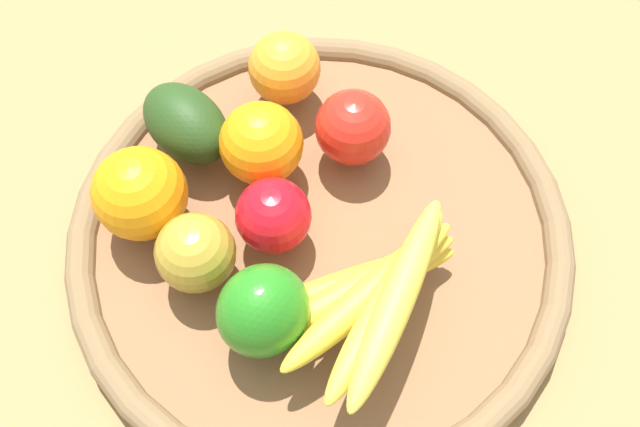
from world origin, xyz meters
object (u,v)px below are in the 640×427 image
at_px(bell_pepper, 263,311).
at_px(apple_1, 196,253).
at_px(avocado, 186,123).
at_px(orange_0, 140,194).
at_px(banana_bunch, 372,293).
at_px(orange_1, 261,143).
at_px(apple_2, 274,217).
at_px(orange_2, 285,68).
at_px(apple_0, 353,127).

bearing_deg(bell_pepper, apple_1, -78.89).
bearing_deg(avocado, orange_0, 146.61).
relative_size(banana_bunch, orange_1, 2.47).
height_order(banana_bunch, avocado, banana_bunch).
distance_m(orange_0, avocado, 0.08).
height_order(apple_2, orange_0, orange_0).
bearing_deg(apple_1, avocado, -3.79).
xyz_separation_m(apple_2, banana_bunch, (-0.09, -0.06, 0.01)).
distance_m(banana_bunch, apple_1, 0.15).
distance_m(avocado, apple_1, 0.13).
height_order(orange_1, bell_pepper, bell_pepper).
bearing_deg(avocado, banana_bunch, -148.50).
xyz_separation_m(banana_bunch, apple_1, (0.07, 0.13, -0.00)).
bearing_deg(bell_pepper, apple_2, -129.18).
bearing_deg(bell_pepper, orange_2, -128.54).
distance_m(orange_2, bell_pepper, 0.25).
bearing_deg(orange_0, orange_2, -52.64).
bearing_deg(orange_1, apple_0, -89.21).
relative_size(avocado, bell_pepper, 1.10).
bearing_deg(banana_bunch, orange_1, 20.57).
xyz_separation_m(apple_0, apple_1, (-0.09, 0.16, -0.00)).
bearing_deg(apple_1, orange_1, -38.13).
xyz_separation_m(orange_1, bell_pepper, (-0.16, 0.03, 0.00)).
relative_size(apple_0, orange_2, 1.00).
distance_m(banana_bunch, bell_pepper, 0.09).
distance_m(apple_0, orange_0, 0.20).
bearing_deg(orange_1, orange_2, -24.42).
bearing_deg(apple_2, apple_1, 105.49).
relative_size(orange_0, apple_1, 1.21).
height_order(banana_bunch, bell_pepper, bell_pepper).
height_order(apple_0, avocado, apple_0).
xyz_separation_m(apple_2, bell_pepper, (-0.08, 0.02, 0.01)).
bearing_deg(apple_2, avocado, 27.82).
relative_size(banana_bunch, apple_1, 2.79).
relative_size(orange_2, orange_0, 0.86).
xyz_separation_m(apple_2, orange_1, (0.07, -0.00, 0.01)).
height_order(apple_2, orange_2, orange_2).
xyz_separation_m(banana_bunch, orange_0, (0.13, 0.17, 0.00)).
height_order(apple_2, banana_bunch, banana_bunch).
bearing_deg(apple_0, banana_bunch, 171.33).
height_order(apple_0, orange_1, orange_1).
xyz_separation_m(avocado, orange_1, (-0.04, -0.06, 0.01)).
bearing_deg(orange_2, bell_pepper, 164.96).
height_order(orange_0, orange_1, orange_0).
bearing_deg(bell_pepper, banana_bunch, 154.76).
relative_size(orange_0, avocado, 0.86).
bearing_deg(orange_0, orange_1, -74.88).
xyz_separation_m(apple_2, apple_1, (-0.02, 0.07, 0.00)).
height_order(orange_2, bell_pepper, bell_pepper).
bearing_deg(banana_bunch, orange_2, 5.24).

